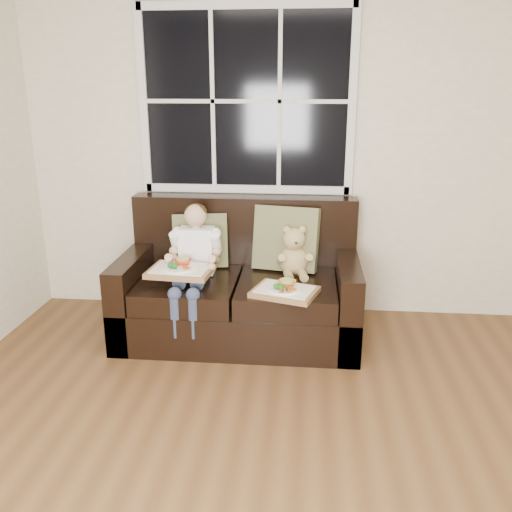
# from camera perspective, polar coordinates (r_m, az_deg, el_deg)

# --- Properties ---
(room_walls) EXTENTS (4.52, 5.02, 2.71)m
(room_walls) POSITION_cam_1_polar(r_m,az_deg,el_deg) (1.68, 7.91, 11.34)
(room_walls) COLOR beige
(room_walls) RESTS_ON ground
(window_back) EXTENTS (1.62, 0.04, 1.37)m
(window_back) POSITION_cam_1_polar(r_m,az_deg,el_deg) (4.18, -1.04, 15.98)
(window_back) COLOR black
(window_back) RESTS_ON room_walls
(loveseat) EXTENTS (1.70, 0.92, 0.96)m
(loveseat) POSITION_cam_1_polar(r_m,az_deg,el_deg) (4.00, -1.69, -3.82)
(loveseat) COLOR black
(loveseat) RESTS_ON ground
(pillow_left) EXTENTS (0.43, 0.26, 0.41)m
(pillow_left) POSITION_cam_1_polar(r_m,az_deg,el_deg) (4.08, -5.90, 1.62)
(pillow_left) COLOR #696A41
(pillow_left) RESTS_ON loveseat
(pillow_right) EXTENTS (0.50, 0.30, 0.49)m
(pillow_right) POSITION_cam_1_polar(r_m,az_deg,el_deg) (4.00, 3.19, 1.85)
(pillow_right) COLOR #696A41
(pillow_right) RESTS_ON loveseat
(child) EXTENTS (0.35, 0.59, 0.80)m
(child) POSITION_cam_1_polar(r_m,az_deg,el_deg) (3.83, -6.52, 0.19)
(child) COLOR white
(child) RESTS_ON loveseat
(teddy_bear) EXTENTS (0.24, 0.30, 0.38)m
(teddy_bear) POSITION_cam_1_polar(r_m,az_deg,el_deg) (3.91, 4.00, 0.15)
(teddy_bear) COLOR tan
(teddy_bear) RESTS_ON loveseat
(tray_left) EXTENTS (0.45, 0.36, 0.10)m
(tray_left) POSITION_cam_1_polar(r_m,az_deg,el_deg) (3.70, -7.93, -1.40)
(tray_left) COLOR olive
(tray_left) RESTS_ON child
(tray_right) EXTENTS (0.48, 0.42, 0.09)m
(tray_right) POSITION_cam_1_polar(r_m,az_deg,el_deg) (3.57, 3.06, -3.63)
(tray_right) COLOR olive
(tray_right) RESTS_ON loveseat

